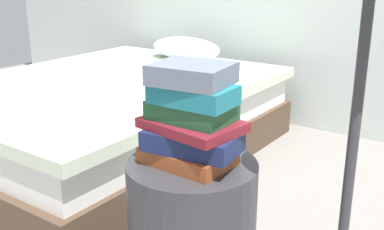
{
  "coord_description": "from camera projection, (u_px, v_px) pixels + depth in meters",
  "views": [
    {
      "loc": [
        0.79,
        -1.12,
        1.11
      ],
      "look_at": [
        0.0,
        0.0,
        0.67
      ],
      "focal_mm": 43.8,
      "sensor_mm": 36.0,
      "label": 1
    }
  ],
  "objects": [
    {
      "name": "bed",
      "position": [
        111.0,
        116.0,
        2.87
      ],
      "size": [
        1.54,
        2.0,
        0.62
      ],
      "rotation": [
        0.0,
        0.0,
        0.0
      ],
      "color": "#4C3828",
      "rests_on": "ground_plane"
    },
    {
      "name": "book_rust",
      "position": [
        188.0,
        156.0,
        1.47
      ],
      "size": [
        0.28,
        0.19,
        0.05
      ],
      "primitive_type": "cube",
      "rotation": [
        0.0,
        0.0,
        -0.03
      ],
      "color": "#994723",
      "rests_on": "side_table"
    },
    {
      "name": "book_navy",
      "position": [
        192.0,
        141.0,
        1.44
      ],
      "size": [
        0.31,
        0.2,
        0.06
      ],
      "primitive_type": "cube",
      "rotation": [
        0.0,
        0.0,
        0.13
      ],
      "color": "#19234C",
      "rests_on": "book_rust"
    },
    {
      "name": "book_maroon",
      "position": [
        192.0,
        125.0,
        1.44
      ],
      "size": [
        0.32,
        0.24,
        0.03
      ],
      "primitive_type": "cube",
      "rotation": [
        0.0,
        0.0,
        -0.13
      ],
      "color": "maroon",
      "rests_on": "book_navy"
    },
    {
      "name": "book_forest",
      "position": [
        192.0,
        110.0,
        1.44
      ],
      "size": [
        0.25,
        0.17,
        0.06
      ],
      "primitive_type": "cube",
      "rotation": [
        0.0,
        0.0,
        -0.0
      ],
      "color": "#1E512D",
      "rests_on": "book_maroon"
    },
    {
      "name": "book_teal",
      "position": [
        193.0,
        94.0,
        1.4
      ],
      "size": [
        0.25,
        0.16,
        0.06
      ],
      "primitive_type": "cube",
      "rotation": [
        0.0,
        0.0,
        0.03
      ],
      "color": "#1E727F",
      "rests_on": "book_forest"
    },
    {
      "name": "book_slate",
      "position": [
        193.0,
        74.0,
        1.39
      ],
      "size": [
        0.25,
        0.21,
        0.06
      ],
      "primitive_type": "cube",
      "rotation": [
        0.0,
        0.0,
        0.12
      ],
      "color": "slate",
      "rests_on": "book_teal"
    }
  ]
}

